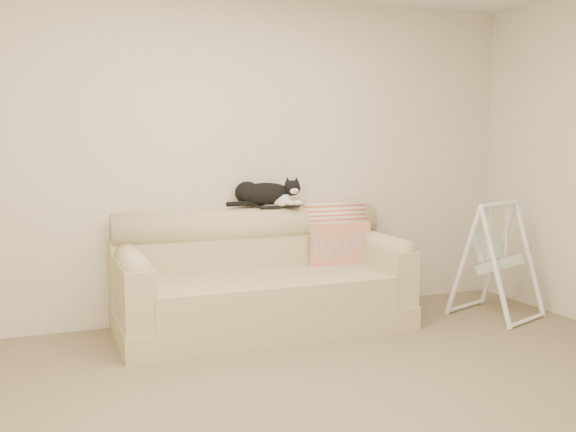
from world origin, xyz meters
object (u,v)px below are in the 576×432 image
object	(u,v)px
tuxedo_cat	(266,194)
baby_swing	(496,259)
sofa	(261,282)
remote_a	(270,207)
remote_b	(289,206)

from	to	relation	value
tuxedo_cat	baby_swing	world-z (taller)	tuxedo_cat
sofa	baby_swing	xyz separation A→B (m)	(1.90, -0.40, 0.12)
sofa	tuxedo_cat	distance (m)	0.72
remote_a	tuxedo_cat	distance (m)	0.11
remote_a	tuxedo_cat	bearing A→B (deg)	120.66
remote_a	baby_swing	distance (m)	1.90
sofa	baby_swing	distance (m)	1.94
remote_b	tuxedo_cat	xyz separation A→B (m)	(-0.19, 0.04, 0.10)
sofa	baby_swing	size ratio (longest dim) A/B	2.32
remote_b	remote_a	bearing A→B (deg)	178.68
remote_a	baby_swing	bearing A→B (deg)	-19.53
tuxedo_cat	baby_swing	size ratio (longest dim) A/B	0.65
sofa	remote_a	xyz separation A→B (m)	(0.16, 0.22, 0.56)
tuxedo_cat	baby_swing	bearing A→B (deg)	-20.44
remote_a	tuxedo_cat	world-z (taller)	tuxedo_cat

